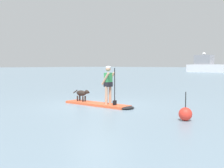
# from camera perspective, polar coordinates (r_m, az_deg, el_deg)

# --- Properties ---
(ground_plane) EXTENTS (400.00, 400.00, 0.00)m
(ground_plane) POSITION_cam_1_polar(r_m,az_deg,el_deg) (12.15, -3.24, -4.48)
(ground_plane) COLOR gray
(paddleboard) EXTENTS (3.61, 1.03, 0.10)m
(paddleboard) POSITION_cam_1_polar(r_m,az_deg,el_deg) (11.99, -2.41, -4.35)
(paddleboard) COLOR #E55933
(paddleboard) RESTS_ON ground_plane
(person_paddler) EXTENTS (0.62, 0.50, 1.65)m
(person_paddler) POSITION_cam_1_polar(r_m,az_deg,el_deg) (11.60, -0.75, 0.33)
(person_paddler) COLOR tan
(person_paddler) RESTS_ON paddleboard
(dog) EXTENTS (1.05, 0.27, 0.55)m
(dog) POSITION_cam_1_polar(r_m,az_deg,el_deg) (12.71, -6.33, -2.00)
(dog) COLOR #2D231E
(dog) RESTS_ON paddleboard
(moored_boat_starboard) EXTENTS (10.60, 4.08, 5.01)m
(moored_boat_starboard) POSITION_cam_1_polar(r_m,az_deg,el_deg) (72.96, 19.15, 3.66)
(moored_boat_starboard) COLOR white
(moored_boat_starboard) RESTS_ON ground_plane
(marker_buoy) EXTENTS (0.43, 0.43, 0.93)m
(marker_buoy) POSITION_cam_1_polar(r_m,az_deg,el_deg) (9.08, 15.20, -6.10)
(marker_buoy) COLOR red
(marker_buoy) RESTS_ON ground_plane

